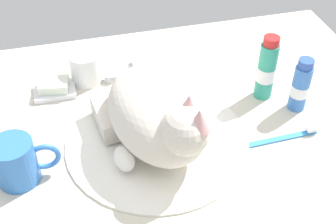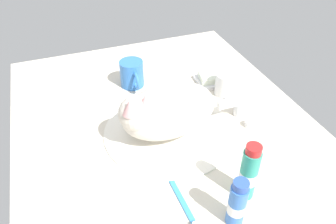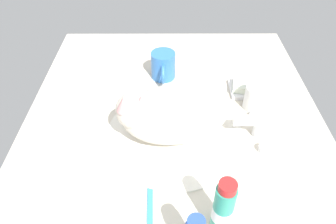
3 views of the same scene
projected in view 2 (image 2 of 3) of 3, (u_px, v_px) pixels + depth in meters
The scene contains 11 objects.
ground_plane at pixel (169, 135), 92.63cm from camera, with size 110.00×82.50×3.00cm, color beige.
sink_basin at pixel (169, 130), 91.41cm from camera, with size 35.87×35.87×0.95cm, color white.
faucet at pixel (237, 108), 95.88cm from camera, with size 14.36×9.12×6.11cm.
cat at pixel (165, 110), 86.60cm from camera, with size 21.85×28.77×15.71cm.
coffee_mug at pixel (132, 74), 107.26cm from camera, with size 11.75×7.62×8.68cm.
rinse_cup at pixel (226, 84), 103.99cm from camera, with size 6.96×6.96×7.19cm.
soap_dish at pixel (207, 82), 110.57cm from camera, with size 9.00×6.40×1.20cm, color white.
soap_bar at pixel (207, 77), 109.56cm from camera, with size 6.29×4.87×2.06cm, color silver.
toothpaste_bottle at pixel (249, 173), 70.64cm from camera, with size 3.98×3.98×14.82cm.
mouthwash_bottle at pixel (237, 204), 65.98cm from camera, with size 3.75×3.75×12.19cm.
toothbrush at pixel (186, 207), 71.55cm from camera, with size 15.47×1.82×1.60cm.
Camera 2 is at (64.50, -24.24, 60.75)cm, focal length 35.43 mm.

